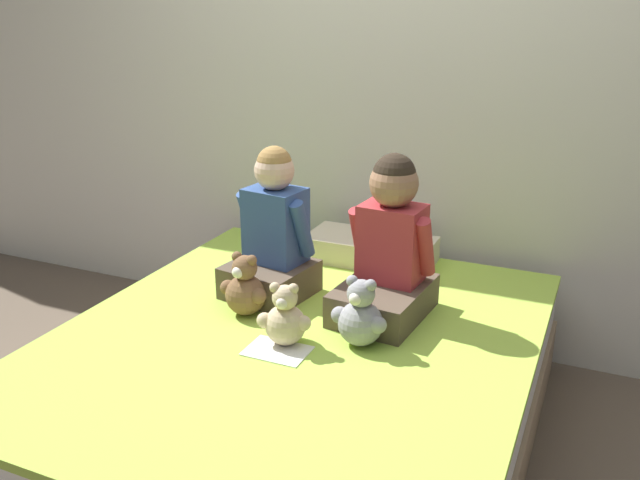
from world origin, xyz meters
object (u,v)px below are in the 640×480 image
(bed, at_px, (296,390))
(teddy_bear_between_children, at_px, (284,319))
(teddy_bear_held_by_left_child, at_px, (245,289))
(child_on_right, at_px, (389,250))
(teddy_bear_held_by_right_child, at_px, (360,317))
(pillow_at_headboard, at_px, (370,249))
(sign_card, at_px, (278,351))
(child_on_left, at_px, (273,235))

(bed, height_order, teddy_bear_between_children, teddy_bear_between_children)
(bed, relative_size, teddy_bear_between_children, 8.41)
(teddy_bear_between_children, bearing_deg, teddy_bear_held_by_left_child, 133.65)
(child_on_right, height_order, teddy_bear_held_by_left_child, child_on_right)
(teddy_bear_held_by_right_child, distance_m, pillow_at_headboard, 0.78)
(child_on_right, distance_m, sign_card, 0.55)
(bed, bearing_deg, teddy_bear_between_children, -91.60)
(pillow_at_headboard, xyz_separation_m, sign_card, (0.00, -0.91, -0.05))
(teddy_bear_between_children, bearing_deg, child_on_left, 107.80)
(teddy_bear_held_by_left_child, height_order, pillow_at_headboard, teddy_bear_held_by_left_child)
(pillow_at_headboard, bearing_deg, bed, -90.00)
(sign_card, bearing_deg, teddy_bear_held_by_left_child, 139.13)
(bed, xyz_separation_m, teddy_bear_held_by_right_child, (0.23, 0.02, 0.33))
(teddy_bear_between_children, bearing_deg, child_on_right, 43.20)
(child_on_left, bearing_deg, pillow_at_headboard, 72.53)
(child_on_left, distance_m, child_on_right, 0.47)
(child_on_left, bearing_deg, bed, -42.52)
(bed, bearing_deg, child_on_right, 51.68)
(bed, bearing_deg, sign_card, -89.14)
(teddy_bear_between_children, bearing_deg, sign_card, -100.47)
(bed, relative_size, teddy_bear_held_by_left_child, 7.79)
(bed, xyz_separation_m, child_on_right, (0.24, 0.30, 0.48))
(teddy_bear_held_by_left_child, xyz_separation_m, pillow_at_headboard, (0.24, 0.70, -0.05))
(child_on_right, relative_size, pillow_at_headboard, 1.07)
(child_on_left, xyz_separation_m, teddy_bear_held_by_left_child, (-0.00, -0.22, -0.14))
(bed, xyz_separation_m, sign_card, (0.00, -0.14, 0.23))
(teddy_bear_held_by_left_child, bearing_deg, child_on_left, 97.15)
(child_on_right, xyz_separation_m, pillow_at_headboard, (-0.24, 0.47, -0.19))
(teddy_bear_held_by_left_child, height_order, sign_card, teddy_bear_held_by_left_child)
(teddy_bear_between_children, relative_size, sign_card, 1.06)
(child_on_right, relative_size, teddy_bear_held_by_left_child, 2.50)
(bed, bearing_deg, teddy_bear_held_by_right_child, 5.52)
(teddy_bear_held_by_right_child, bearing_deg, pillow_at_headboard, 114.90)
(bed, relative_size, child_on_right, 3.12)
(teddy_bear_between_children, bearing_deg, bed, 73.97)
(bed, relative_size, child_on_left, 3.17)
(teddy_bear_held_by_left_child, bearing_deg, teddy_bear_between_children, -23.63)
(bed, height_order, child_on_left, child_on_left)
(teddy_bear_held_by_right_child, bearing_deg, child_on_left, 157.70)
(child_on_left, xyz_separation_m, child_on_right, (0.47, 0.01, 0.01))
(teddy_bear_held_by_right_child, relative_size, teddy_bear_between_children, 1.10)
(bed, xyz_separation_m, pillow_at_headboard, (0.00, 0.77, 0.29))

